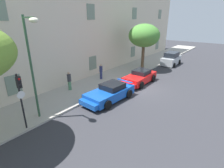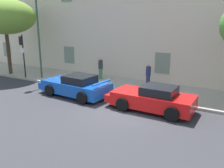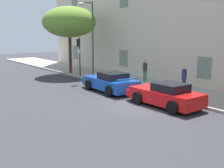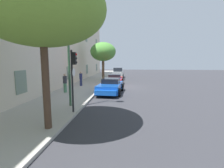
# 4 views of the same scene
# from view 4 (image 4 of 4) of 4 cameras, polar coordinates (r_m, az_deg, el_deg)

# --- Properties ---
(ground_plane) EXTENTS (80.00, 80.00, 0.00)m
(ground_plane) POSITION_cam_4_polar(r_m,az_deg,el_deg) (18.89, 3.34, -1.04)
(ground_plane) COLOR #333338
(sidewalk) EXTENTS (60.00, 4.16, 0.14)m
(sidewalk) POSITION_cam_4_polar(r_m,az_deg,el_deg) (19.48, -8.97, -0.64)
(sidewalk) COLOR #A8A399
(sidewalk) RESTS_ON ground
(building_facade) EXTENTS (43.57, 4.12, 11.75)m
(building_facade) POSITION_cam_4_polar(r_m,az_deg,el_deg) (20.80, -20.17, 15.62)
(building_facade) COLOR beige
(building_facade) RESTS_ON ground
(sportscar_red_lead) EXTENTS (4.80, 2.36, 1.34)m
(sportscar_red_lead) POSITION_cam_4_polar(r_m,az_deg,el_deg) (15.06, -0.61, -0.97)
(sportscar_red_lead) COLOR #144CB2
(sportscar_red_lead) RESTS_ON ground
(sportscar_yellow_flank) EXTENTS (4.56, 2.07, 1.34)m
(sportscar_yellow_flank) POSITION_cam_4_polar(r_m,az_deg,el_deg) (20.03, 0.87, 1.24)
(sportscar_yellow_flank) COLOR red
(sportscar_yellow_flank) RESTS_ON ground
(hatchback_parked) EXTENTS (3.88, 1.94, 1.80)m
(hatchback_parked) POSITION_cam_4_polar(r_m,az_deg,el_deg) (29.53, 2.11, 3.81)
(hatchback_parked) COLOR #B2B7BC
(hatchback_parked) RESTS_ON ground
(tree_near_kerb) EXTENTS (5.01, 5.01, 6.21)m
(tree_near_kerb) POSITION_cam_4_polar(r_m,az_deg,el_deg) (7.42, -23.24, 22.68)
(tree_near_kerb) COLOR #473323
(tree_near_kerb) RESTS_ON sidewalk
(tree_midblock) EXTENTS (3.77, 3.77, 5.59)m
(tree_midblock) POSITION_cam_4_polar(r_m,az_deg,el_deg) (24.71, -3.13, 11.10)
(tree_midblock) COLOR brown
(tree_midblock) RESTS_ON sidewalk
(traffic_light) EXTENTS (0.44, 0.36, 3.40)m
(traffic_light) POSITION_cam_4_polar(r_m,az_deg,el_deg) (9.10, -13.30, 4.69)
(traffic_light) COLOR black
(traffic_light) RESTS_ON sidewalk
(street_lamp) EXTENTS (0.44, 1.42, 6.39)m
(street_lamp) POSITION_cam_4_polar(r_m,az_deg,el_deg) (10.43, -12.92, 16.23)
(street_lamp) COLOR #2D5138
(street_lamp) RESTS_ON sidewalk
(pedestrian_admiring) EXTENTS (0.41, 0.41, 1.71)m
(pedestrian_admiring) POSITION_cam_4_polar(r_m,az_deg,el_deg) (15.34, -16.05, 0.40)
(pedestrian_admiring) COLOR #4C7F59
(pedestrian_admiring) RESTS_ON sidewalk
(pedestrian_strolling) EXTENTS (0.46, 0.46, 1.64)m
(pedestrian_strolling) POSITION_cam_4_polar(r_m,az_deg,el_deg) (19.08, -10.79, 1.89)
(pedestrian_strolling) COLOR navy
(pedestrian_strolling) RESTS_ON sidewalk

